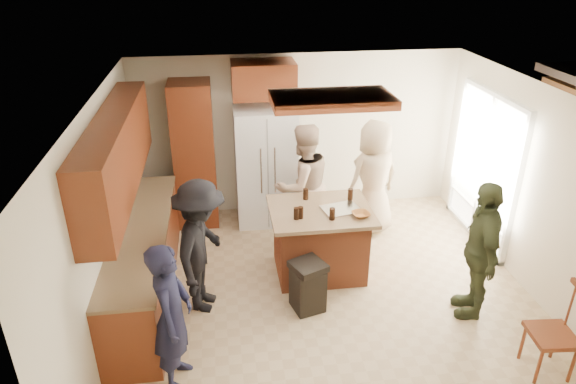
{
  "coord_description": "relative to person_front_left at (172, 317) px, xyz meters",
  "views": [
    {
      "loc": [
        -1.18,
        -5.01,
        3.93
      ],
      "look_at": [
        -0.41,
        0.67,
        1.15
      ],
      "focal_mm": 32.0,
      "sensor_mm": 36.0,
      "label": 1
    }
  ],
  "objects": [
    {
      "name": "person_front_left",
      "position": [
        0.0,
        0.0,
        0.0
      ],
      "size": [
        0.49,
        0.62,
        1.55
      ],
      "primitive_type": "imported",
      "rotation": [
        0.0,
        0.0,
        1.44
      ],
      "color": "black",
      "rests_on": "ground"
    },
    {
      "name": "person_behind_left",
      "position": [
        1.64,
        2.44,
        0.12
      ],
      "size": [
        1.01,
        0.83,
        1.79
      ],
      "primitive_type": "imported",
      "rotation": [
        0.0,
        0.0,
        3.53
      ],
      "color": "tan",
      "rests_on": "ground"
    },
    {
      "name": "person_behind_right",
      "position": [
        2.71,
        2.62,
        0.09
      ],
      "size": [
        0.99,
        0.81,
        1.73
      ],
      "primitive_type": "imported",
      "rotation": [
        0.0,
        0.0,
        3.5
      ],
      "color": "tan",
      "rests_on": "ground"
    },
    {
      "name": "person_side_right",
      "position": [
        3.35,
        0.61,
        0.06
      ],
      "size": [
        0.74,
        1.08,
        1.68
      ],
      "primitive_type": "imported",
      "rotation": [
        0.0,
        0.0,
        -1.83
      ],
      "color": "#384025",
      "rests_on": "ground"
    },
    {
      "name": "person_counter",
      "position": [
        0.26,
        1.14,
        0.04
      ],
      "size": [
        0.76,
        1.15,
        1.64
      ],
      "primitive_type": "imported",
      "rotation": [
        0.0,
        0.0,
        1.3
      ],
      "color": "black",
      "rests_on": "ground"
    },
    {
      "name": "left_cabinetry",
      "position": [
        -0.5,
        1.48,
        0.18
      ],
      "size": [
        0.64,
        3.0,
        2.3
      ],
      "color": "maroon",
      "rests_on": "ground"
    },
    {
      "name": "back_wall_units",
      "position": [
        0.41,
        3.28,
        0.6
      ],
      "size": [
        1.8,
        0.6,
        2.45
      ],
      "color": "maroon",
      "rests_on": "ground"
    },
    {
      "name": "refrigerator",
      "position": [
        1.19,
        3.2,
        0.12
      ],
      "size": [
        0.9,
        0.76,
        1.8
      ],
      "color": "white",
      "rests_on": "ground"
    },
    {
      "name": "kitchen_island",
      "position": [
        1.74,
        1.65,
        -0.3
      ],
      "size": [
        1.28,
        1.03,
        0.93
      ],
      "color": "#974427",
      "rests_on": "ground"
    },
    {
      "name": "island_items",
      "position": [
        1.92,
        1.55,
        0.19
      ],
      "size": [
        0.95,
        0.72,
        0.15
      ],
      "color": "silver",
      "rests_on": "kitchen_island"
    },
    {
      "name": "trash_bin",
      "position": [
        1.46,
        0.92,
        -0.46
      ],
      "size": [
        0.48,
        0.48,
        0.63
      ],
      "color": "black",
      "rests_on": "ground"
    },
    {
      "name": "spindle_chair",
      "position": [
        3.7,
        -0.39,
        -0.32
      ],
      "size": [
        0.45,
        0.45,
        0.99
      ],
      "color": "maroon",
      "rests_on": "ground"
    }
  ]
}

